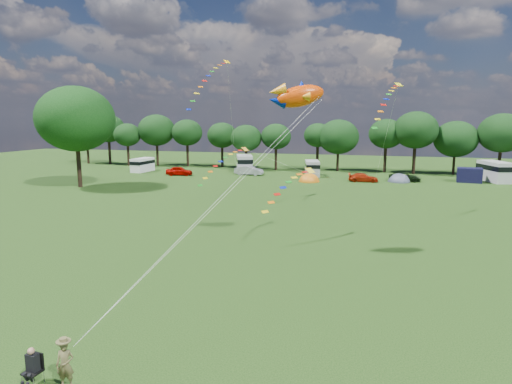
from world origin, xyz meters
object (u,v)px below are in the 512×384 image
(fish_kite, at_px, (296,96))
(car_d, at_px, (405,177))
(campervan_a, at_px, (143,164))
(camp_chair, at_px, (33,362))
(tent_orange, at_px, (309,181))
(big_tree, at_px, (76,119))
(tent_greyblue, at_px, (399,182))
(kite_flyer, at_px, (65,365))
(campervan_c, at_px, (312,168))
(car_a, at_px, (179,171))
(car_b, at_px, (249,170))
(campervan_b, at_px, (244,163))
(campervan_d, at_px, (495,171))
(car_c, at_px, (363,178))

(fish_kite, bearing_deg, car_d, 54.44)
(campervan_a, distance_m, camp_chair, 61.55)
(camp_chair, bearing_deg, car_d, 79.55)
(tent_orange, xyz_separation_m, fish_kite, (3.84, -33.17, 10.49))
(big_tree, height_order, tent_greyblue, big_tree)
(car_d, bearing_deg, kite_flyer, 165.04)
(car_d, bearing_deg, tent_orange, 105.89)
(camp_chair, height_order, fish_kite, fish_kite)
(campervan_c, bearing_deg, camp_chair, 166.51)
(tent_orange, distance_m, camp_chair, 50.76)
(car_a, distance_m, campervan_c, 21.46)
(car_b, distance_m, tent_orange, 11.56)
(tent_orange, bearing_deg, camp_chair, -92.18)
(campervan_a, bearing_deg, campervan_b, -75.05)
(campervan_b, distance_m, campervan_c, 11.93)
(big_tree, relative_size, car_d, 2.88)
(car_d, xyz_separation_m, tent_greyblue, (-0.81, -0.66, -0.61))
(car_a, distance_m, kite_flyer, 55.75)
(tent_orange, relative_size, kite_flyer, 2.02)
(campervan_a, xyz_separation_m, campervan_b, (17.32, 3.77, 0.32))
(big_tree, relative_size, tent_greyblue, 3.78)
(fish_kite, bearing_deg, campervan_d, 40.22)
(campervan_a, relative_size, tent_orange, 1.44)
(campervan_b, distance_m, tent_orange, 14.77)
(car_c, height_order, camp_chair, camp_chair)
(car_d, bearing_deg, car_a, 94.03)
(campervan_d, height_order, tent_greyblue, campervan_d)
(big_tree, xyz_separation_m, tent_orange, (28.83, 13.32, -9.00))
(campervan_c, distance_m, fish_kite, 40.93)
(car_a, distance_m, campervan_a, 8.87)
(car_c, relative_size, campervan_a, 0.84)
(car_d, xyz_separation_m, campervan_a, (-43.11, 0.32, 0.62))
(tent_greyblue, bearing_deg, campervan_a, 178.67)
(car_c, height_order, campervan_d, campervan_d)
(car_c, xyz_separation_m, tent_greyblue, (5.05, 1.41, -0.59))
(car_b, bearing_deg, camp_chair, -169.00)
(car_b, height_order, kite_flyer, kite_flyer)
(campervan_a, height_order, campervan_b, campervan_b)
(campervan_c, xyz_separation_m, kite_flyer, (-0.28, -57.03, -0.47))
(car_b, xyz_separation_m, camp_chair, (8.61, -55.39, 0.06))
(car_c, bearing_deg, car_d, -72.99)
(car_c, height_order, campervan_c, campervan_c)
(campervan_a, bearing_deg, car_c, -91.00)
(campervan_a, distance_m, tent_greyblue, 42.33)
(car_b, relative_size, tent_orange, 1.29)
(car_b, relative_size, fish_kite, 1.09)
(kite_flyer, bearing_deg, car_c, 64.73)
(campervan_d, bearing_deg, fish_kite, 134.40)
(car_c, bearing_deg, campervan_c, 57.85)
(car_a, xyz_separation_m, tent_orange, (21.29, -1.27, -0.70))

